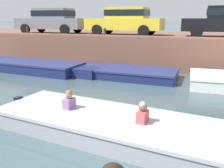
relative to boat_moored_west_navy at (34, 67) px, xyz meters
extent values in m
plane|color=#3D5156|center=(6.30, -3.44, -0.26)|extent=(400.00, 400.00, 0.00)
cube|color=brown|center=(6.30, 4.98, 0.62)|extent=(60.00, 6.00, 1.75)
cube|color=#925F4C|center=(6.30, 2.10, 1.53)|extent=(60.00, 0.24, 0.08)
cube|color=navy|center=(-0.28, 0.02, -0.04)|extent=(5.77, 2.21, 0.44)
cube|color=navy|center=(3.10, -0.21, -0.04)|extent=(1.20, 1.08, 0.44)
cube|color=navy|center=(-0.28, 0.02, 0.22)|extent=(5.83, 2.27, 0.08)
cube|color=brown|center=(-0.71, 0.05, 0.12)|extent=(0.35, 1.66, 0.06)
cube|color=navy|center=(4.68, 0.36, -0.08)|extent=(5.06, 2.11, 0.36)
cube|color=navy|center=(1.67, 0.42, -0.08)|extent=(1.03, 1.12, 0.36)
cube|color=navy|center=(4.68, 0.36, 0.14)|extent=(5.12, 2.17, 0.08)
cube|color=brown|center=(5.06, 0.35, 0.04)|extent=(0.28, 1.81, 0.06)
cube|color=#93999E|center=(6.19, -5.50, -0.06)|extent=(5.81, 2.54, 0.39)
cube|color=#B1B7BD|center=(6.19, -5.50, 0.18)|extent=(5.87, 2.60, 0.08)
cube|color=brown|center=(5.78, -5.45, 0.08)|extent=(0.44, 1.71, 0.06)
cube|color=black|center=(3.30, -5.16, 0.04)|extent=(0.18, 0.22, 0.45)
cube|color=#C64C51|center=(7.03, -5.60, 0.26)|extent=(0.24, 0.34, 0.44)
sphere|color=brown|center=(7.03, -5.60, 0.58)|extent=(0.19, 0.19, 0.19)
sphere|color=gray|center=(7.03, -5.60, 0.62)|extent=(0.17, 0.17, 0.17)
cube|color=#8C669E|center=(5.08, -5.37, 0.26)|extent=(0.24, 0.34, 0.44)
sphere|color=#A37556|center=(5.08, -5.37, 0.58)|extent=(0.19, 0.19, 0.19)
sphere|color=olive|center=(5.08, -5.37, 0.62)|extent=(0.17, 0.17, 0.17)
cube|color=slate|center=(-1.02, 3.50, 2.11)|extent=(4.47, 1.95, 0.64)
cube|color=slate|center=(-0.85, 3.50, 2.73)|extent=(2.27, 1.64, 0.60)
cube|color=black|center=(-0.85, 3.50, 2.73)|extent=(2.36, 1.68, 0.33)
cylinder|color=black|center=(-2.35, 2.54, 1.79)|extent=(0.61, 0.21, 0.60)
cylinder|color=black|center=(-2.43, 4.33, 1.79)|extent=(0.61, 0.21, 0.60)
cylinder|color=black|center=(0.38, 2.66, 1.79)|extent=(0.61, 0.21, 0.60)
cylinder|color=black|center=(0.30, 4.45, 1.79)|extent=(0.61, 0.21, 0.60)
cube|color=yellow|center=(3.83, 3.50, 2.11)|extent=(4.41, 1.83, 0.64)
cube|color=yellow|center=(4.01, 3.49, 2.73)|extent=(2.23, 1.56, 0.60)
cube|color=black|center=(4.01, 3.49, 2.73)|extent=(2.31, 1.59, 0.33)
cylinder|color=black|center=(2.45, 2.67, 1.79)|extent=(0.61, 0.20, 0.60)
cylinder|color=black|center=(2.51, 4.40, 1.79)|extent=(0.61, 0.20, 0.60)
cylinder|color=black|center=(5.16, 2.59, 1.79)|extent=(0.61, 0.20, 0.60)
cylinder|color=black|center=(5.21, 4.32, 1.79)|extent=(0.61, 0.20, 0.60)
cube|color=black|center=(9.13, 3.50, 2.11)|extent=(4.13, 1.79, 0.64)
cylinder|color=black|center=(7.84, 2.64, 1.79)|extent=(0.60, 0.19, 0.60)
cylinder|color=black|center=(7.87, 4.40, 1.79)|extent=(0.60, 0.19, 0.60)
cylinder|color=#2D2B28|center=(-1.95, 2.23, 1.67)|extent=(0.14, 0.14, 0.35)
sphere|color=#2D2B28|center=(-1.95, 2.23, 1.86)|extent=(0.15, 0.15, 0.15)
cylinder|color=#2D2B28|center=(3.10, 2.23, 1.67)|extent=(0.14, 0.14, 0.35)
sphere|color=#2D2B28|center=(3.10, 2.23, 1.86)|extent=(0.15, 0.15, 0.15)
camera|label=1|loc=(8.12, -10.65, 2.45)|focal=40.00mm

